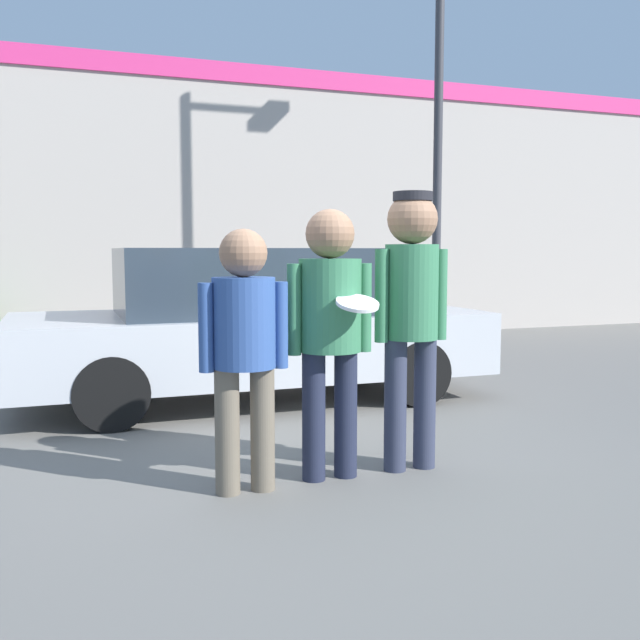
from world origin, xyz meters
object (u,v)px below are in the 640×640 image
(person_middle_with_frisbee, at_px, (330,317))
(street_lamp, at_px, (456,53))
(parked_car_near, at_px, (250,325))
(person_left, at_px, (244,337))
(person_right, at_px, (411,301))

(person_middle_with_frisbee, xyz_separation_m, street_lamp, (3.49, 4.43, 3.06))
(parked_car_near, bearing_deg, person_left, -105.07)
(person_middle_with_frisbee, height_order, parked_car_near, person_middle_with_frisbee)
(person_left, distance_m, person_right, 1.17)
(person_left, distance_m, parked_car_near, 2.72)
(person_right, relative_size, street_lamp, 0.27)
(person_right, height_order, parked_car_near, person_right)
(person_left, relative_size, street_lamp, 0.24)
(street_lamp, bearing_deg, person_left, -132.12)
(person_right, relative_size, parked_car_near, 0.41)
(person_middle_with_frisbee, height_order, person_right, person_right)
(person_right, xyz_separation_m, parked_car_near, (-0.45, 2.55, -0.40))
(person_left, relative_size, person_middle_with_frisbee, 0.92)
(person_left, height_order, parked_car_near, person_left)
(person_middle_with_frisbee, distance_m, street_lamp, 6.42)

